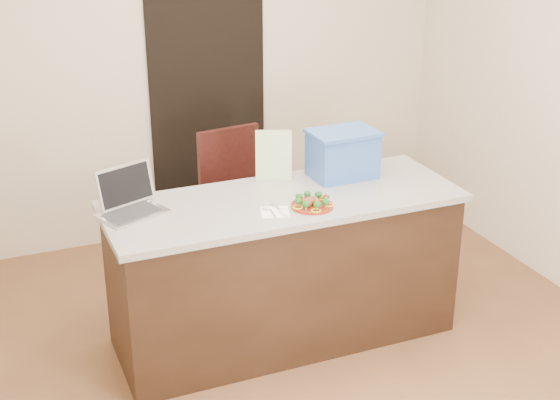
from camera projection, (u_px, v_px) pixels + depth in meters
name	position (u px, v px, depth m)	size (l,w,h in m)	color
ground	(300.00, 356.00, 4.61)	(4.00, 4.00, 0.00)	brown
room_shell	(303.00, 89.00, 3.98)	(4.00, 4.00, 4.00)	white
doorway	(208.00, 106.00, 5.94)	(0.90, 0.02, 2.00)	black
island	(284.00, 269.00, 4.64)	(2.06, 0.76, 0.92)	black
plate	(312.00, 205.00, 4.34)	(0.24, 0.24, 0.02)	maroon
meatballs	(312.00, 201.00, 4.33)	(0.10, 0.09, 0.04)	brown
broccoli	(312.00, 199.00, 4.32)	(0.20, 0.20, 0.04)	#124314
pepper_rings	(312.00, 204.00, 4.33)	(0.23, 0.23, 0.01)	yellow
napkin	(275.00, 212.00, 4.27)	(0.15, 0.15, 0.01)	white
fork	(271.00, 211.00, 4.26)	(0.03, 0.15, 0.00)	silver
knife	(281.00, 211.00, 4.26)	(0.02, 0.21, 0.01)	silver
yogurt_bottle	(326.00, 201.00, 4.34)	(0.03, 0.03, 0.07)	white
laptop	(129.00, 200.00, 4.26)	(0.41, 0.39, 0.25)	#BBBABF
leaflet	(274.00, 156.00, 4.67)	(0.22, 0.00, 0.31)	white
blue_box	(343.00, 154.00, 4.73)	(0.41, 0.30, 0.29)	#315DB1
chair	(235.00, 194.00, 5.39)	(0.52, 0.52, 1.03)	#351210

